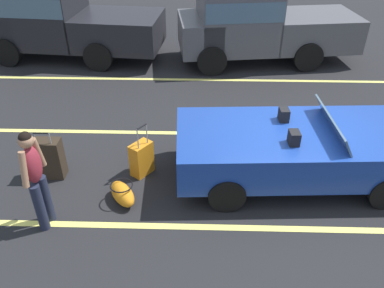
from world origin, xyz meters
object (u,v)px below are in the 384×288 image
object	(u,v)px
convertible_car	(309,148)
parked_pickup_truck_near	(254,23)
duffel_bag	(122,193)
parked_pickup_truck_far	(60,19)
suitcase_medium_bright	(142,159)
traveler_person	(35,175)
suitcase_large_black	(49,158)

from	to	relation	value
convertible_car	parked_pickup_truck_near	world-z (taller)	parked_pickup_truck_near
duffel_bag	parked_pickup_truck_far	xyz separation A→B (m)	(-2.86, 6.46, 0.95)
suitcase_medium_bright	duffel_bag	xyz separation A→B (m)	(-0.22, -0.77, -0.16)
parked_pickup_truck_far	duffel_bag	bearing A→B (deg)	119.53
parked_pickup_truck_near	traveler_person	bearing A→B (deg)	53.46
convertible_car	suitcase_medium_bright	size ratio (longest dim) A/B	4.17
parked_pickup_truck_far	parked_pickup_truck_near	bearing A→B (deg)	-176.17
suitcase_medium_bright	duffel_bag	world-z (taller)	suitcase_medium_bright
suitcase_large_black	parked_pickup_truck_near	xyz separation A→B (m)	(4.07, 5.63, 0.74)
parked_pickup_truck_far	traveler_person	bearing A→B (deg)	110.00
suitcase_medium_bright	traveler_person	distance (m)	1.94
convertible_car	traveler_person	world-z (taller)	traveler_person
convertible_car	suitcase_large_black	xyz separation A→B (m)	(-4.50, -0.11, -0.22)
suitcase_large_black	convertible_car	bearing A→B (deg)	-88.48
suitcase_large_black	suitcase_medium_bright	xyz separation A→B (m)	(1.60, 0.12, -0.06)
suitcase_medium_bright	parked_pickup_truck_near	world-z (taller)	parked_pickup_truck_near
duffel_bag	parked_pickup_truck_near	xyz separation A→B (m)	(2.69, 6.28, 0.95)
traveler_person	parked_pickup_truck_near	world-z (taller)	parked_pickup_truck_near
suitcase_large_black	parked_pickup_truck_far	distance (m)	6.04
duffel_bag	traveler_person	bearing A→B (deg)	-153.21
suitcase_medium_bright	duffel_bag	distance (m)	0.81
suitcase_large_black	parked_pickup_truck_far	world-z (taller)	parked_pickup_truck_far
suitcase_medium_bright	parked_pickup_truck_far	size ratio (longest dim) A/B	0.20
suitcase_large_black	duffel_bag	xyz separation A→B (m)	(1.38, -0.65, -0.21)
suitcase_large_black	suitcase_medium_bright	size ratio (longest dim) A/B	0.94
suitcase_medium_bright	convertible_car	bearing A→B (deg)	-143.59
suitcase_large_black	traveler_person	bearing A→B (deg)	-165.20
convertible_car	traveler_person	bearing A→B (deg)	-165.67
duffel_bag	suitcase_large_black	bearing A→B (deg)	154.80
convertible_car	suitcase_medium_bright	bearing A→B (deg)	176.99
traveler_person	convertible_car	bearing A→B (deg)	24.46
duffel_bag	parked_pickup_truck_far	size ratio (longest dim) A/B	0.14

